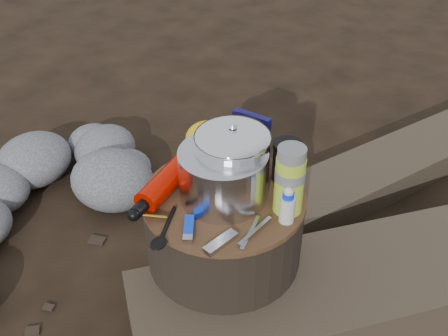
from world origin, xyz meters
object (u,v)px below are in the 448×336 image
at_px(fuel_bottle, 166,182).
at_px(travel_mug, 287,162).
at_px(stump, 224,249).
at_px(thermos, 290,180).
at_px(camping_pot, 232,159).

distance_m(fuel_bottle, travel_mug, 0.32).
height_order(stump, thermos, thermos).
distance_m(stump, fuel_bottle, 0.27).
xyz_separation_m(thermos, travel_mug, (-0.04, 0.12, -0.03)).
height_order(stump, camping_pot, camping_pot).
bearing_deg(fuel_bottle, camping_pot, 32.35).
distance_m(thermos, travel_mug, 0.13).
distance_m(camping_pot, travel_mug, 0.15).
relative_size(camping_pot, travel_mug, 1.69).
relative_size(stump, fuel_bottle, 1.62).
distance_m(fuel_bottle, thermos, 0.32).
height_order(stump, fuel_bottle, fuel_bottle).
relative_size(fuel_bottle, thermos, 1.43).
height_order(camping_pot, travel_mug, camping_pot).
bearing_deg(stump, fuel_bottle, -161.57).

